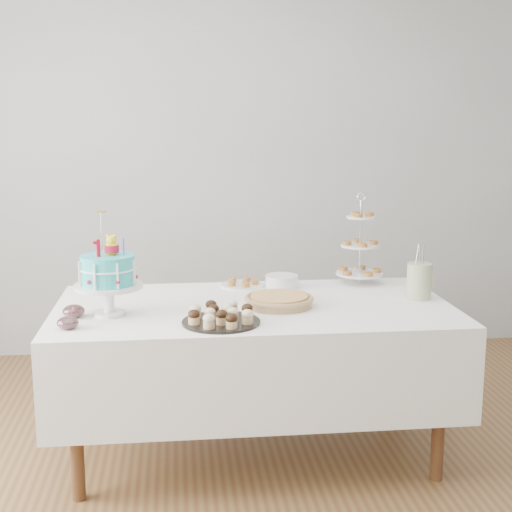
{
  "coord_description": "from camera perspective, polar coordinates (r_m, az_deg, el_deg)",
  "views": [
    {
      "loc": [
        -0.37,
        -3.04,
        1.65
      ],
      "look_at": [
        0.01,
        0.3,
        1.01
      ],
      "focal_mm": 50.0,
      "sensor_mm": 36.0,
      "label": 1
    }
  ],
  "objects": [
    {
      "name": "tiered_stand",
      "position": [
        3.93,
        8.33,
        0.8
      ],
      "size": [
        0.26,
        0.26,
        0.5
      ],
      "color": "silver",
      "rests_on": "table"
    },
    {
      "name": "pastry_plate",
      "position": [
        3.86,
        -1.11,
        -2.21
      ],
      "size": [
        0.23,
        0.23,
        0.04
      ],
      "color": "white",
      "rests_on": "table"
    },
    {
      "name": "utensil_pitcher",
      "position": [
        3.67,
        12.94,
        -1.85
      ],
      "size": [
        0.13,
        0.12,
        0.28
      ],
      "rotation": [
        0.0,
        0.0,
        -0.38
      ],
      "color": "beige",
      "rests_on": "table"
    },
    {
      "name": "walls",
      "position": [
        3.08,
        0.41,
        5.14
      ],
      "size": [
        5.04,
        4.04,
        2.7
      ],
      "color": "#999B9E",
      "rests_on": "floor"
    },
    {
      "name": "birthday_cake",
      "position": [
        3.33,
        -11.71,
        -2.49
      ],
      "size": [
        0.31,
        0.31,
        0.48
      ],
      "rotation": [
        0.0,
        0.0,
        0.43
      ],
      "color": "white",
      "rests_on": "table"
    },
    {
      "name": "cupcake_tray",
      "position": [
        3.16,
        -2.82,
        -4.72
      ],
      "size": [
        0.35,
        0.35,
        0.08
      ],
      "color": "black",
      "rests_on": "table"
    },
    {
      "name": "plate_stack",
      "position": [
        3.82,
        2.07,
        -2.04
      ],
      "size": [
        0.18,
        0.18,
        0.07
      ],
      "color": "white",
      "rests_on": "table"
    },
    {
      "name": "pie",
      "position": [
        3.45,
        1.86,
        -3.54
      ],
      "size": [
        0.34,
        0.34,
        0.05
      ],
      "color": "tan",
      "rests_on": "table"
    },
    {
      "name": "jam_bowl_b",
      "position": [
        3.36,
        -14.38,
        -4.31
      ],
      "size": [
        0.1,
        0.1,
        0.06
      ],
      "color": "silver",
      "rests_on": "table"
    },
    {
      "name": "table",
      "position": [
        3.54,
        -0.19,
        -7.48
      ],
      "size": [
        1.92,
        1.02,
        0.77
      ],
      "color": "white",
      "rests_on": "floor"
    },
    {
      "name": "jam_bowl_a",
      "position": [
        3.18,
        -14.83,
        -5.2
      ],
      "size": [
        0.09,
        0.09,
        0.06
      ],
      "color": "silver",
      "rests_on": "table"
    },
    {
      "name": "floor",
      "position": [
        3.48,
        0.38,
        -17.55
      ],
      "size": [
        5.0,
        5.0,
        0.0
      ],
      "primitive_type": "plane",
      "color": "brown",
      "rests_on": "ground"
    }
  ]
}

